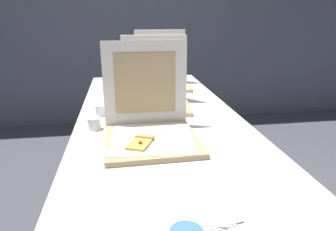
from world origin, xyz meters
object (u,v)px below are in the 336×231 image
at_px(pizza_box_front, 150,127).
at_px(pizza_box_back, 162,78).
at_px(table, 160,125).
at_px(pizza_box_middle, 155,96).
at_px(cup_white_mid, 101,110).
at_px(cup_white_near_center, 94,124).
at_px(napkin_pile, 205,213).

bearing_deg(pizza_box_front, pizza_box_back, 78.00).
height_order(table, pizza_box_back, pizza_box_back).
height_order(table, pizza_box_middle, pizza_box_middle).
xyz_separation_m(pizza_box_middle, pizza_box_back, (0.11, 0.50, -0.00)).
bearing_deg(table, pizza_box_back, 81.34).
relative_size(pizza_box_front, pizza_box_back, 1.01).
bearing_deg(pizza_box_middle, pizza_box_front, -93.72).
bearing_deg(cup_white_mid, pizza_box_front, -58.20).
bearing_deg(cup_white_near_center, pizza_box_middle, 46.56).
height_order(table, napkin_pile, napkin_pile).
bearing_deg(cup_white_near_center, table, 22.73).
bearing_deg(pizza_box_middle, cup_white_mid, -150.24).
xyz_separation_m(table, napkin_pile, (0.02, -0.85, 0.05)).
distance_m(pizza_box_front, cup_white_near_center, 0.30).
height_order(pizza_box_back, napkin_pile, pizza_box_back).
distance_m(pizza_box_middle, cup_white_mid, 0.34).
relative_size(pizza_box_middle, napkin_pile, 2.43).
bearing_deg(table, pizza_box_middle, 90.15).
relative_size(cup_white_mid, napkin_pile, 0.34).
bearing_deg(cup_white_mid, pizza_box_back, 57.10).
bearing_deg(pizza_box_back, napkin_pile, -91.61).
bearing_deg(cup_white_near_center, cup_white_mid, 83.87).
distance_m(table, pizza_box_middle, 0.23).
xyz_separation_m(table, pizza_box_front, (-0.08, -0.30, 0.10)).
distance_m(pizza_box_back, napkin_pile, 1.56).
bearing_deg(pizza_box_front, pizza_box_middle, 79.74).
distance_m(pizza_box_middle, pizza_box_back, 0.51).
xyz_separation_m(cup_white_mid, napkin_pile, (0.33, -0.92, -0.02)).
bearing_deg(napkin_pile, cup_white_near_center, 116.10).
distance_m(pizza_box_front, cup_white_mid, 0.44).
bearing_deg(pizza_box_front, cup_white_mid, 120.31).
bearing_deg(table, cup_white_mid, 167.50).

